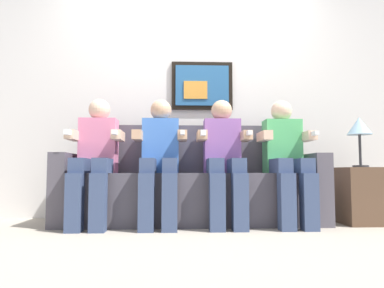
{
  "coord_description": "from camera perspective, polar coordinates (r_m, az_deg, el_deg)",
  "views": [
    {
      "loc": [
        -0.13,
        -2.94,
        0.46
      ],
      "look_at": [
        0.0,
        0.15,
        0.7
      ],
      "focal_mm": 33.66,
      "sensor_mm": 36.0,
      "label": 1
    }
  ],
  "objects": [
    {
      "name": "ground_plane",
      "position": [
        2.98,
        0.12,
        -13.32
      ],
      "size": [
        6.17,
        6.17,
        0.0
      ],
      "primitive_type": "plane",
      "color": "#9E9384"
    },
    {
      "name": "back_wall_assembly",
      "position": [
        3.8,
        -0.35,
        8.36
      ],
      "size": [
        4.75,
        0.1,
        2.6
      ],
      "color": "silver",
      "rests_on": "ground_plane"
    },
    {
      "name": "couch",
      "position": [
        3.27,
        -0.13,
        -7.02
      ],
      "size": [
        2.35,
        0.58,
        0.9
      ],
      "color": "#514C56",
      "rests_on": "ground_plane"
    },
    {
      "name": "person_leftmost",
      "position": [
        3.18,
        -15.06,
        -1.65
      ],
      "size": [
        0.46,
        0.56,
        1.11
      ],
      "color": "pink",
      "rests_on": "ground_plane"
    },
    {
      "name": "person_left_center",
      "position": [
        3.11,
        -5.08,
        -1.74
      ],
      "size": [
        0.46,
        0.56,
        1.11
      ],
      "color": "#3F72CC",
      "rests_on": "ground_plane"
    },
    {
      "name": "person_right_center",
      "position": [
        3.13,
        5.04,
        -1.75
      ],
      "size": [
        0.46,
        0.56,
        1.11
      ],
      "color": "#8C59A5",
      "rests_on": "ground_plane"
    },
    {
      "name": "person_rightmost",
      "position": [
        3.25,
        14.73,
        -1.72
      ],
      "size": [
        0.46,
        0.56,
        1.11
      ],
      "color": "#4CB266",
      "rests_on": "ground_plane"
    },
    {
      "name": "side_table_right",
      "position": [
        3.57,
        25.4,
        -7.38
      ],
      "size": [
        0.4,
        0.4,
        0.5
      ],
      "color": "brown",
      "rests_on": "ground_plane"
    },
    {
      "name": "table_lamp",
      "position": [
        3.64,
        24.99,
        2.27
      ],
      "size": [
        0.22,
        0.22,
        0.46
      ],
      "color": "#333338",
      "rests_on": "side_table_right"
    }
  ]
}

